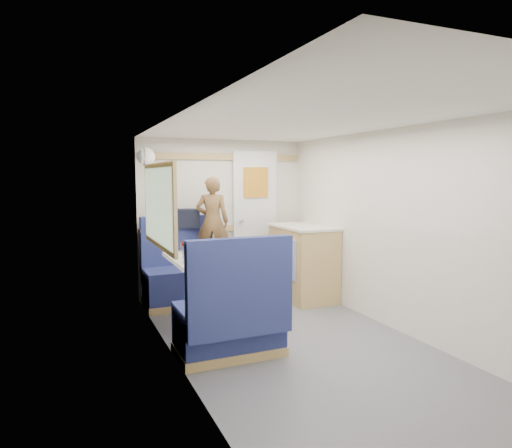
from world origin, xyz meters
name	(u,v)px	position (x,y,z in m)	size (l,w,h in m)	color
floor	(306,351)	(0.00, 0.00, 0.00)	(4.50, 4.50, 0.00)	#515156
ceiling	(309,120)	(0.00, 0.00, 2.00)	(4.50, 4.50, 0.00)	silver
wall_back	(223,217)	(0.00, 2.25, 1.00)	(2.20, 0.02, 2.00)	silver
wall_left	(181,246)	(-1.10, 0.00, 1.00)	(0.02, 4.50, 2.00)	silver
wall_right	(409,232)	(1.10, 0.00, 1.00)	(0.02, 4.50, 2.00)	silver
oak_trim_low	(223,228)	(0.00, 2.23, 0.85)	(2.15, 0.02, 0.08)	tan
oak_trim_high	(223,157)	(0.00, 2.23, 1.78)	(2.15, 0.02, 0.08)	tan
side_window	(158,206)	(-1.08, 1.00, 1.25)	(0.04, 1.30, 0.72)	#96A48B
rear_door	(255,218)	(0.45, 2.22, 0.97)	(0.62, 0.12, 1.86)	white
dinette_table	(202,272)	(-0.65, 1.00, 0.57)	(0.62, 0.92, 0.72)	white
bench_far	(182,280)	(-0.65, 1.86, 0.30)	(0.90, 0.59, 1.05)	navy
bench_near	(231,322)	(-0.65, 0.14, 0.30)	(0.90, 0.59, 1.05)	navy
ledge	(176,229)	(-0.65, 2.12, 0.88)	(0.90, 0.14, 0.04)	tan
dome_light	(146,157)	(-1.04, 1.85, 1.75)	(0.20, 0.20, 0.20)	white
galley_counter	(303,262)	(0.82, 1.55, 0.47)	(0.57, 0.92, 0.92)	tan
person	(212,221)	(-0.27, 1.82, 0.99)	(0.39, 0.26, 1.08)	brown
duffel_bag	(180,218)	(-0.59, 2.12, 1.01)	(0.47, 0.23, 0.23)	black
tray	(229,259)	(-0.45, 0.73, 0.73)	(0.26, 0.34, 0.02)	silver
orange_fruit	(221,252)	(-0.47, 0.92, 0.77)	(0.07, 0.07, 0.07)	#EB5D0A
cheese_block	(224,258)	(-0.53, 0.67, 0.76)	(0.11, 0.07, 0.04)	#D7C57C
wine_glass	(185,245)	(-0.80, 1.09, 0.84)	(0.08, 0.08, 0.17)	white
tumbler_left	(186,257)	(-0.88, 0.76, 0.77)	(0.06, 0.06, 0.10)	white
tumbler_mid	(183,247)	(-0.75, 1.38, 0.77)	(0.06, 0.06, 0.10)	silver
tumbler_right	(197,250)	(-0.67, 1.11, 0.77)	(0.06, 0.06, 0.10)	white
beer_glass	(216,250)	(-0.49, 1.04, 0.77)	(0.07, 0.07, 0.11)	#8B4F14
pepper_grinder	(204,254)	(-0.65, 0.89, 0.77)	(0.03, 0.03, 0.09)	black
salt_grinder	(194,255)	(-0.76, 0.92, 0.76)	(0.03, 0.03, 0.08)	silver
bread_loaf	(212,247)	(-0.46, 1.26, 0.77)	(0.14, 0.26, 0.11)	brown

